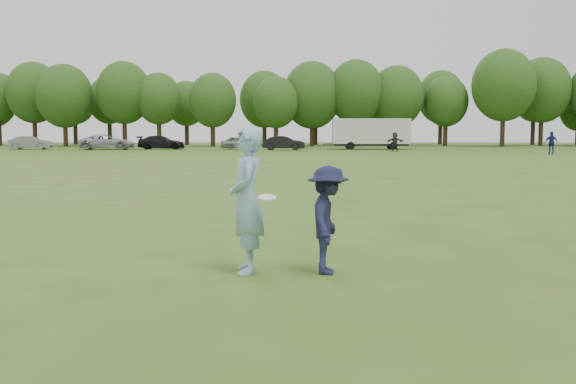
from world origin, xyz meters
The scene contains 13 objects.
ground centered at (0.00, 0.00, 0.00)m, with size 200.00×200.00×0.00m, color #375618.
thrower centered at (0.07, 0.56, 1.07)m, with size 0.78×0.51×2.13m, color #8AB0D5.
defender centered at (1.26, 0.51, 0.79)m, with size 1.02×0.59×1.58m, color #1B1D3D.
player_far_b centered at (22.22, 47.57, 0.96)m, with size 1.13×0.47×1.92m, color navy.
player_far_d centered at (10.18, 54.72, 0.91)m, with size 1.69×0.54×1.82m, color #2A2A2A.
car_b centered at (-26.65, 60.19, 0.70)m, with size 1.47×4.23×1.39m, color slate.
car_c centered at (-18.55, 59.81, 0.77)m, with size 2.57×5.56×1.55m, color #A4A3A8.
car_d centered at (-13.33, 61.44, 0.71)m, with size 1.99×4.89×1.42m, color black.
car_e centered at (-5.04, 61.05, 0.69)m, with size 1.62×4.04×1.38m, color gray.
car_f centered at (-0.42, 58.74, 0.71)m, with size 1.50×4.30×1.42m, color black.
disc_in_play centered at (0.38, 0.23, 1.14)m, with size 0.33×0.33×0.09m.
cargo_trailer centered at (8.63, 61.38, 1.78)m, with size 9.00×2.75×3.20m.
treeline centered at (2.81, 76.90, 6.26)m, with size 130.35×18.39×11.74m.
Camera 1 is at (0.79, -9.19, 2.10)m, focal length 42.00 mm.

